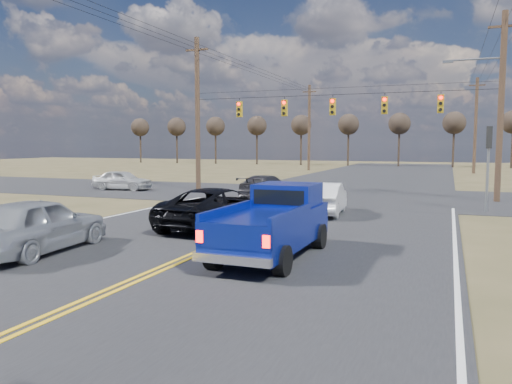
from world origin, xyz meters
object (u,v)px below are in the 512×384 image
(white_car_queue, at_px, (325,198))
(cross_car_west, at_px, (122,180))
(silver_suv, at_px, (36,225))
(dgrey_car_queue, at_px, (266,186))
(black_suv, at_px, (218,208))
(pickup_truck, at_px, (274,223))

(white_car_queue, relative_size, cross_car_west, 1.08)
(cross_car_west, bearing_deg, silver_suv, -155.13)
(dgrey_car_queue, bearing_deg, black_suv, 104.42)
(pickup_truck, relative_size, black_suv, 0.96)
(silver_suv, xyz_separation_m, cross_car_west, (-9.61, 17.15, -0.13))
(pickup_truck, distance_m, white_car_queue, 8.73)
(silver_suv, bearing_deg, dgrey_car_queue, -98.98)
(silver_suv, relative_size, cross_car_west, 1.19)
(cross_car_west, bearing_deg, white_car_queue, -117.16)
(cross_car_west, bearing_deg, black_suv, -136.77)
(dgrey_car_queue, xyz_separation_m, cross_car_west, (-10.66, 0.97, 0.02))
(pickup_truck, height_order, dgrey_car_queue, pickup_truck)
(white_car_queue, distance_m, dgrey_car_queue, 7.29)
(dgrey_car_queue, relative_size, cross_car_west, 1.14)
(black_suv, relative_size, cross_car_west, 1.36)
(pickup_truck, relative_size, dgrey_car_queue, 1.14)
(silver_suv, height_order, cross_car_west, silver_suv)
(pickup_truck, bearing_deg, cross_car_west, 137.53)
(pickup_truck, height_order, silver_suv, pickup_truck)
(cross_car_west, bearing_deg, dgrey_car_queue, -99.63)
(silver_suv, distance_m, black_suv, 6.39)
(black_suv, bearing_deg, silver_suv, 66.67)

